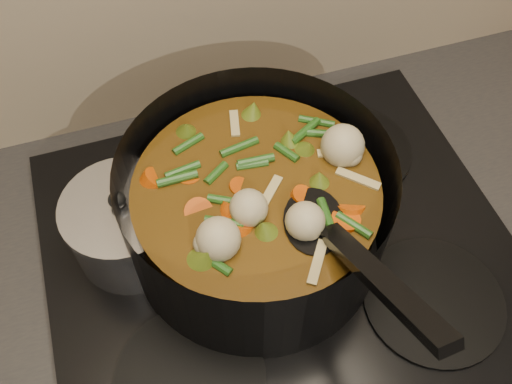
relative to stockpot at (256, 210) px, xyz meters
name	(u,v)px	position (x,y,z in m)	size (l,w,h in m)	color
counter	(273,364)	(0.03, -0.02, -0.55)	(2.64, 0.64, 0.91)	brown
stovetop	(281,253)	(0.03, -0.02, -0.09)	(0.62, 0.54, 0.03)	black
stockpot	(256,210)	(0.00, 0.00, 0.00)	(0.36, 0.46, 0.24)	black
saucepan	(126,227)	(-0.16, 0.04, -0.03)	(0.15, 0.15, 0.12)	silver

